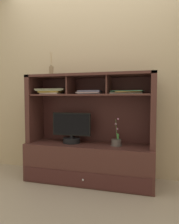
{
  "coord_description": "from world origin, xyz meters",
  "views": [
    {
      "loc": [
        0.69,
        -2.46,
        1.0
      ],
      "look_at": [
        0.0,
        0.0,
        0.84
      ],
      "focal_mm": 34.09,
      "sensor_mm": 36.0,
      "label": 1
    }
  ],
  "objects_px": {
    "potted_orchid": "(116,142)",
    "magazine_stack_left": "(52,91)",
    "magazine_stack_centre": "(127,92)",
    "media_console": "(90,150)",
    "magazine_stack_right": "(90,92)",
    "tv_monitor": "(72,130)",
    "diffuser_bottle": "(51,71)"
  },
  "relations": [
    {
      "from": "diffuser_bottle",
      "to": "magazine_stack_left",
      "type": "bearing_deg",
      "value": -63.1
    },
    {
      "from": "magazine_stack_left",
      "to": "tv_monitor",
      "type": "bearing_deg",
      "value": 6.7
    },
    {
      "from": "potted_orchid",
      "to": "magazine_stack_left",
      "type": "distance_m",
      "value": 1.0
    },
    {
      "from": "diffuser_bottle",
      "to": "potted_orchid",
      "type": "bearing_deg",
      "value": -1.48
    },
    {
      "from": "magazine_stack_right",
      "to": "tv_monitor",
      "type": "bearing_deg",
      "value": 174.09
    },
    {
      "from": "potted_orchid",
      "to": "magazine_stack_left",
      "type": "bearing_deg",
      "value": -177.89
    },
    {
      "from": "media_console",
      "to": "magazine_stack_centre",
      "type": "relative_size",
      "value": 3.86
    },
    {
      "from": "diffuser_bottle",
      "to": "magazine_stack_right",
      "type": "bearing_deg",
      "value": -5.22
    },
    {
      "from": "tv_monitor",
      "to": "magazine_stack_centre",
      "type": "relative_size",
      "value": 1.22
    },
    {
      "from": "potted_orchid",
      "to": "diffuser_bottle",
      "type": "height_order",
      "value": "diffuser_bottle"
    },
    {
      "from": "tv_monitor",
      "to": "magazine_stack_centre",
      "type": "bearing_deg",
      "value": 4.52
    },
    {
      "from": "tv_monitor",
      "to": "diffuser_bottle",
      "type": "distance_m",
      "value": 0.79
    },
    {
      "from": "magazine_stack_right",
      "to": "magazine_stack_centre",
      "type": "bearing_deg",
      "value": 10.44
    },
    {
      "from": "potted_orchid",
      "to": "magazine_stack_right",
      "type": "xyz_separation_m",
      "value": [
        -0.31,
        -0.03,
        0.58
      ]
    },
    {
      "from": "media_console",
      "to": "magazine_stack_left",
      "type": "xyz_separation_m",
      "value": [
        -0.47,
        -0.06,
        0.71
      ]
    },
    {
      "from": "media_console",
      "to": "tv_monitor",
      "type": "distance_m",
      "value": 0.32
    },
    {
      "from": "potted_orchid",
      "to": "magazine_stack_left",
      "type": "height_order",
      "value": "magazine_stack_left"
    },
    {
      "from": "magazine_stack_right",
      "to": "diffuser_bottle",
      "type": "bearing_deg",
      "value": 174.78
    },
    {
      "from": "magazine_stack_right",
      "to": "magazine_stack_left",
      "type": "bearing_deg",
      "value": -179.55
    },
    {
      "from": "potted_orchid",
      "to": "magazine_stack_centre",
      "type": "xyz_separation_m",
      "value": [
        0.11,
        0.05,
        0.58
      ]
    },
    {
      "from": "media_console",
      "to": "magazine_stack_right",
      "type": "xyz_separation_m",
      "value": [
        0.02,
        -0.05,
        0.69
      ]
    },
    {
      "from": "potted_orchid",
      "to": "tv_monitor",
      "type": "bearing_deg",
      "value": -179.94
    },
    {
      "from": "diffuser_bottle",
      "to": "media_console",
      "type": "bearing_deg",
      "value": 0.8
    },
    {
      "from": "tv_monitor",
      "to": "magazine_stack_right",
      "type": "xyz_separation_m",
      "value": [
        0.24,
        -0.03,
        0.46
      ]
    },
    {
      "from": "magazine_stack_centre",
      "to": "diffuser_bottle",
      "type": "bearing_deg",
      "value": -178.13
    },
    {
      "from": "media_console",
      "to": "magazine_stack_left",
      "type": "relative_size",
      "value": 4.07
    },
    {
      "from": "magazine_stack_left",
      "to": "magazine_stack_right",
      "type": "distance_m",
      "value": 0.49
    },
    {
      "from": "magazine_stack_centre",
      "to": "diffuser_bottle",
      "type": "xyz_separation_m",
      "value": [
        -0.94,
        -0.03,
        0.28
      ]
    },
    {
      "from": "media_console",
      "to": "diffuser_bottle",
      "type": "relative_size",
      "value": 5.28
    },
    {
      "from": "magazine_stack_right",
      "to": "potted_orchid",
      "type": "bearing_deg",
      "value": 4.73
    },
    {
      "from": "magazine_stack_left",
      "to": "magazine_stack_centre",
      "type": "xyz_separation_m",
      "value": [
        0.91,
        0.08,
        -0.02
      ]
    },
    {
      "from": "media_console",
      "to": "magazine_stack_centre",
      "type": "distance_m",
      "value": 0.82
    }
  ]
}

